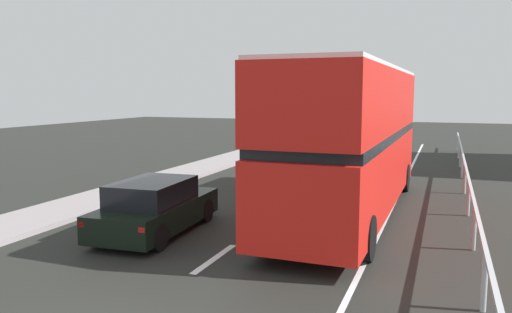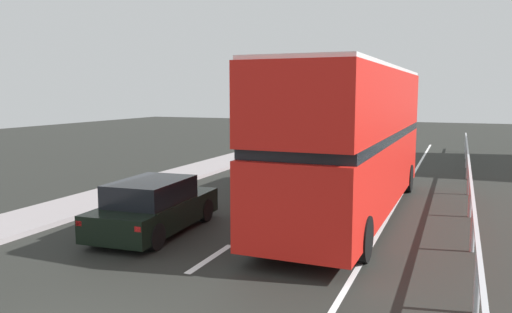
{
  "view_description": "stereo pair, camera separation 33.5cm",
  "coord_description": "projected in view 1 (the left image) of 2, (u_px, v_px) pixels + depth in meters",
  "views": [
    {
      "loc": [
        4.62,
        -5.06,
        3.61
      ],
      "look_at": [
        -0.58,
        8.7,
        1.74
      ],
      "focal_mm": 35.47,
      "sensor_mm": 36.0,
      "label": 1
    },
    {
      "loc": [
        4.93,
        -4.93,
        3.61
      ],
      "look_at": [
        -0.58,
        8.7,
        1.74
      ],
      "focal_mm": 35.47,
      "sensor_mm": 36.0,
      "label": 2
    }
  ],
  "objects": [
    {
      "name": "double_decker_bus_red",
      "position": [
        353.0,
        137.0,
        14.79
      ],
      "size": [
        2.71,
        11.37,
        4.33
      ],
      "rotation": [
        0.0,
        0.0,
        -0.02
      ],
      "color": "red",
      "rests_on": "ground"
    },
    {
      "name": "sedan_car_ahead",
      "position": [
        327.0,
        145.0,
        28.21
      ],
      "size": [
        1.88,
        4.25,
        1.39
      ],
      "rotation": [
        0.0,
        0.0,
        -0.03
      ],
      "color": "gray",
      "rests_on": "ground"
    },
    {
      "name": "bridge_side_railing",
      "position": [
        472.0,
        199.0,
        13.15
      ],
      "size": [
        0.1,
        42.0,
        1.05
      ],
      "color": "#ADB0B5",
      "rests_on": "ground"
    },
    {
      "name": "hatchback_car_near",
      "position": [
        156.0,
        207.0,
        12.99
      ],
      "size": [
        1.97,
        4.28,
        1.4
      ],
      "rotation": [
        0.0,
        0.0,
        0.06
      ],
      "color": "black",
      "rests_on": "ground"
    },
    {
      "name": "lane_paint_markings",
      "position": [
        336.0,
        227.0,
        13.67
      ],
      "size": [
        3.25,
        46.0,
        0.01
      ],
      "color": "silver",
      "rests_on": "ground"
    }
  ]
}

